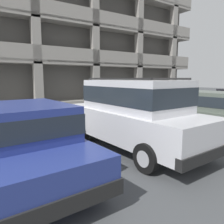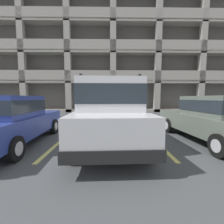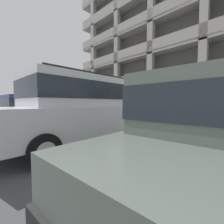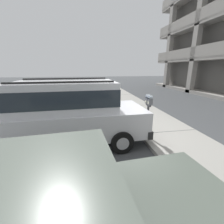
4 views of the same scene
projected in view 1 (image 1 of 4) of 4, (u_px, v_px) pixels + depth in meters
The scene contains 8 objects.
ground_plane at pixel (95, 134), 8.17m from camera, with size 80.00×80.00×0.10m.
sidewalk at pixel (79, 125), 9.21m from camera, with size 40.00×2.20×0.12m.
parking_stall_lines at pixel (153, 134), 7.92m from camera, with size 13.11×4.80×0.01m.
silver_suv at pixel (134, 111), 6.24m from camera, with size 2.13×4.84×2.03m.
red_sedan at pixel (23, 139), 4.40m from camera, with size 1.97×4.55×1.54m.
dark_hatchback at pixel (204, 111), 8.21m from camera, with size 2.05×4.59×1.54m.
parking_meter_near at pixel (95, 101), 8.39m from camera, with size 0.35×0.12×1.41m.
parking_garage at pixel (17, 12), 18.48m from camera, with size 32.00×10.00×16.25m.
Camera 1 is at (-3.94, -6.93, 2.03)m, focal length 35.00 mm.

